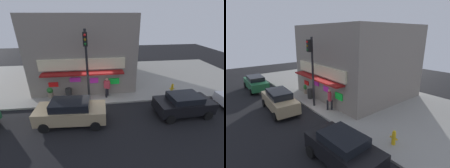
% 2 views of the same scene
% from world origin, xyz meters
% --- Properties ---
extents(ground_plane, '(49.23, 49.23, 0.00)m').
position_xyz_m(ground_plane, '(0.00, 0.00, 0.00)').
color(ground_plane, black).
extents(sidewalk, '(32.82, 11.22, 0.15)m').
position_xyz_m(sidewalk, '(0.00, 5.61, 0.07)').
color(sidewalk, gray).
rests_on(sidewalk, ground_plane).
extents(corner_building, '(9.25, 9.54, 6.73)m').
position_xyz_m(corner_building, '(-1.15, 5.85, 3.51)').
color(corner_building, gray).
rests_on(corner_building, sidewalk).
extents(traffic_light, '(0.32, 0.58, 5.74)m').
position_xyz_m(traffic_light, '(-0.76, 0.44, 3.80)').
color(traffic_light, black).
rests_on(traffic_light, sidewalk).
extents(fire_hydrant, '(0.46, 0.22, 0.86)m').
position_xyz_m(fire_hydrant, '(6.81, 1.15, 0.57)').
color(fire_hydrant, gold).
rests_on(fire_hydrant, sidewalk).
extents(trash_can, '(0.51, 0.51, 0.91)m').
position_xyz_m(trash_can, '(-2.51, 1.17, 0.60)').
color(trash_can, '#2D2D2D').
rests_on(trash_can, sidewalk).
extents(pedestrian, '(0.58, 0.52, 1.75)m').
position_xyz_m(pedestrian, '(0.78, 1.08, 1.11)').
color(pedestrian, black).
rests_on(pedestrian, sidewalk).
extents(potted_plant_by_doorway, '(0.54, 0.54, 0.93)m').
position_xyz_m(potted_plant_by_doorway, '(-4.12, 1.60, 0.63)').
color(potted_plant_by_doorway, gray).
rests_on(potted_plant_by_doorway, sidewalk).
extents(potted_plant_by_window, '(0.61, 0.61, 0.88)m').
position_xyz_m(potted_plant_by_window, '(2.25, 2.47, 0.62)').
color(potted_plant_by_window, '#59595B').
rests_on(potted_plant_by_window, sidewalk).
extents(parked_car_tan, '(4.69, 2.20, 1.72)m').
position_xyz_m(parked_car_tan, '(-1.90, -2.01, 0.89)').
color(parked_car_tan, '#9E8966').
rests_on(parked_car_tan, ground_plane).
extents(parked_car_black, '(4.09, 2.25, 1.59)m').
position_xyz_m(parked_car_black, '(6.09, -1.94, 0.84)').
color(parked_car_black, black).
rests_on(parked_car_black, ground_plane).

